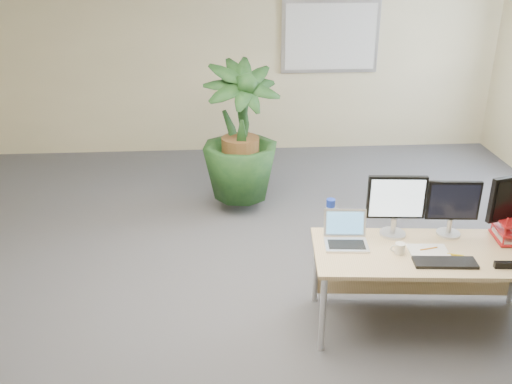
{
  "coord_description": "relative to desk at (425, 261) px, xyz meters",
  "views": [
    {
      "loc": [
        -0.31,
        -3.65,
        2.73
      ],
      "look_at": [
        -0.03,
        0.35,
        0.95
      ],
      "focal_mm": 40.0,
      "sensor_mm": 36.0,
      "label": 1
    }
  ],
  "objects": [
    {
      "name": "stapler",
      "position": [
        0.42,
        -0.35,
        0.16
      ],
      "size": [
        0.14,
        0.05,
        0.05
      ],
      "primitive_type": "cube",
      "rotation": [
        0.0,
        0.0,
        -0.09
      ],
      "color": "black",
      "rests_on": "desk"
    },
    {
      "name": "floor",
      "position": [
        -1.22,
        0.04,
        -0.52
      ],
      "size": [
        8.0,
        8.0,
        0.0
      ],
      "primitive_type": "plane",
      "color": "#434348",
      "rests_on": "ground"
    },
    {
      "name": "laptop",
      "position": [
        -0.6,
        0.09,
        0.19
      ],
      "size": [
        0.34,
        0.3,
        0.23
      ],
      "color": "silver",
      "rests_on": "desk"
    },
    {
      "name": "spiral_notebook",
      "position": [
        -0.03,
        -0.1,
        0.14
      ],
      "size": [
        0.3,
        0.23,
        0.01
      ],
      "primitive_type": "cube",
      "rotation": [
        0.0,
        0.0,
        -0.07
      ],
      "color": "white",
      "rests_on": "desk"
    },
    {
      "name": "keyboard",
      "position": [
        0.03,
        -0.27,
        0.15
      ],
      "size": [
        0.45,
        0.18,
        0.02
      ],
      "primitive_type": "cube",
      "rotation": [
        0.0,
        0.0,
        -0.09
      ],
      "color": "black",
      "rests_on": "desk"
    },
    {
      "name": "yellow_highlighter",
      "position": [
        0.14,
        -0.17,
        0.14
      ],
      "size": [
        0.11,
        0.05,
        0.02
      ],
      "primitive_type": "cylinder",
      "rotation": [
        0.0,
        1.57,
        -0.34
      ],
      "color": "yellow",
      "rests_on": "desk"
    },
    {
      "name": "back_wall",
      "position": [
        -1.22,
        4.04,
        0.83
      ],
      "size": [
        7.0,
        0.04,
        2.7
      ],
      "primitive_type": "cube",
      "color": "beige",
      "rests_on": "floor"
    },
    {
      "name": "desk",
      "position": [
        0.0,
        0.0,
        0.0
      ],
      "size": [
        1.75,
        0.86,
        0.65
      ],
      "color": "tan",
      "rests_on": "floor"
    },
    {
      "name": "coffee_mug",
      "position": [
        -0.25,
        -0.11,
        0.17
      ],
      "size": [
        0.11,
        0.07,
        0.08
      ],
      "color": "white",
      "rests_on": "desk"
    },
    {
      "name": "water_bottle",
      "position": [
        -0.69,
        0.24,
        0.27
      ],
      "size": [
        0.07,
        0.07,
        0.28
      ],
      "color": "silver",
      "rests_on": "desk"
    },
    {
      "name": "floor_plant",
      "position": [
        -1.3,
        2.09,
        0.23
      ],
      "size": [
        1.07,
        1.07,
        1.5
      ],
      "primitive_type": "imported",
      "rotation": [
        0.0,
        0.0,
        0.34
      ],
      "color": "#123216",
      "rests_on": "floor"
    },
    {
      "name": "monitor_left",
      "position": [
        -0.21,
        0.18,
        0.41
      ],
      "size": [
        0.44,
        0.2,
        0.49
      ],
      "color": "silver",
      "rests_on": "desk"
    },
    {
      "name": "orange_pen",
      "position": [
        -0.02,
        -0.08,
        0.15
      ],
      "size": [
        0.14,
        0.04,
        0.01
      ],
      "primitive_type": "cylinder",
      "rotation": [
        0.0,
        1.57,
        0.23
      ],
      "color": "orange",
      "rests_on": "spiral_notebook"
    },
    {
      "name": "whiteboard",
      "position": [
        -0.02,
        4.01,
        1.03
      ],
      "size": [
        1.3,
        0.04,
        0.95
      ],
      "color": "#B7B7BC",
      "rests_on": "back_wall"
    },
    {
      "name": "monitor_right",
      "position": [
        0.21,
        0.15,
        0.39
      ],
      "size": [
        0.4,
        0.18,
        0.44
      ],
      "color": "silver",
      "rests_on": "desk"
    }
  ]
}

